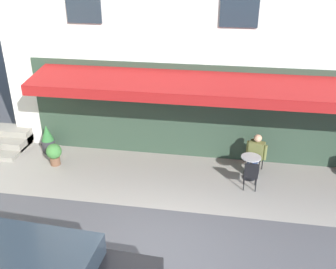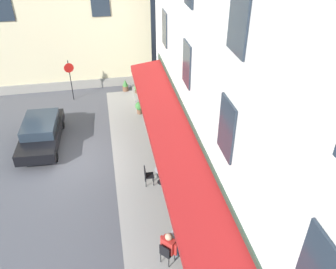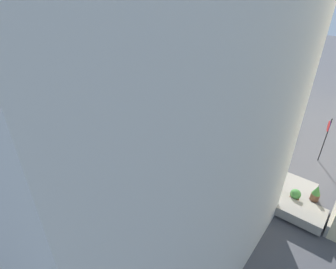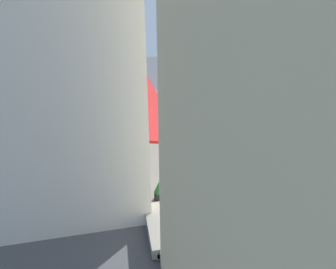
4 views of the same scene
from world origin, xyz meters
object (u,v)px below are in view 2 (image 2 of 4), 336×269
Objects in this scene: cafe_table_near_entrance at (162,174)px; potted_plant_entrance_right at (125,85)px; seated_patron_in_red at (170,245)px; no_parking_sign at (70,73)px; cafe_chair_black_facing_street at (176,174)px; cafe_table_streetside at (177,241)px; parked_car_black at (41,132)px; cafe_chair_black_near_door at (189,230)px; cafe_chair_black_corner_left at (147,174)px; potted_plant_by_steps at (152,100)px; potted_plant_under_sign at (140,107)px; cafe_chair_black_under_awning at (166,252)px; potted_plant_mid_terrace at (138,89)px; seated_companion_in_olive at (171,171)px.

potted_plant_entrance_right reaches higher than cafe_table_near_entrance.
no_parking_sign is at bearing 15.98° from seated_patron_in_red.
cafe_chair_black_facing_street is 3.54m from cafe_table_streetside.
potted_plant_entrance_right is (9.64, 1.34, -0.15)m from cafe_chair_black_facing_street.
cafe_chair_black_near_door is at bearing -141.79° from parked_car_black.
cafe_chair_black_near_door is at bearing -52.27° from seated_patron_in_red.
potted_plant_entrance_right is (9.40, 0.12, -0.15)m from cafe_chair_black_corner_left.
seated_patron_in_red reaches higher than potted_plant_by_steps.
cafe_chair_black_corner_left is 4.00m from seated_patron_in_red.
potted_plant_under_sign is 1.05m from potted_plant_by_steps.
cafe_chair_black_under_awning is 13.41m from no_parking_sign.
cafe_chair_black_corner_left is (0.01, 0.63, 0.06)m from cafe_table_near_entrance.
cafe_table_near_entrance is 6.82m from parked_car_black.
parked_car_black is at bearing 112.47° from potted_plant_under_sign.
potted_plant_mid_terrace is (8.71, 0.00, -0.12)m from cafe_table_near_entrance.
parked_car_black reaches higher than seated_patron_in_red.
potted_plant_entrance_right is 0.19× the size of parked_car_black.
cafe_chair_black_corner_left is at bearing 0.76° from cafe_chair_black_under_awning.
seated_companion_in_olive reaches higher than potted_plant_entrance_right.
parked_car_black is (8.08, 5.03, 0.01)m from seated_patron_in_red.
cafe_chair_black_near_door is 0.35× the size of no_parking_sign.
cafe_chair_black_near_door is (-3.34, -0.41, 0.06)m from cafe_table_near_entrance.
cafe_chair_black_facing_street is 0.21× the size of parked_car_black.
cafe_chair_black_under_awning is 4.10m from seated_companion_in_olive.
cafe_chair_black_facing_street is at bearing -173.10° from potted_plant_under_sign.
cafe_table_streetside reaches higher than potted_plant_mid_terrace.
potted_plant_by_steps is (6.88, -1.28, -0.06)m from cafe_chair_black_corner_left.
potted_plant_mid_terrace is at bearing -49.75° from parked_car_black.
seated_companion_in_olive is 1.59× the size of potted_plant_entrance_right.
cafe_chair_black_corner_left is 9.40m from potted_plant_entrance_right.
no_parking_sign is 5.24m from potted_plant_by_steps.
no_parking_sign is at bearing 26.58° from seated_companion_in_olive.
cafe_chair_black_near_door is at bearing -178.06° from potted_plant_mid_terrace.
cafe_table_streetside is 10.62m from potted_plant_by_steps.
potted_plant_under_sign is 0.17× the size of parked_car_black.
cafe_table_near_entrance is 0.29× the size of no_parking_sign.
cafe_chair_black_under_awning is (-3.90, 1.17, 0.00)m from cafe_chair_black_facing_street.
seated_patron_in_red is at bearing 164.95° from cafe_chair_black_facing_street.
potted_plant_under_sign is at bearing 126.46° from potted_plant_by_steps.
no_parking_sign reaches higher than cafe_table_near_entrance.
potted_plant_entrance_right is at bearing 2.77° from cafe_table_streetside.
seated_patron_in_red is (-0.64, 0.83, 0.16)m from cafe_chair_black_near_door.
seated_companion_in_olive is 1.81× the size of potted_plant_mid_terrace.
cafe_table_streetside is (-3.47, 0.71, -0.06)m from cafe_chair_black_facing_street.
seated_companion_in_olive is 7.22m from parked_car_black.
cafe_chair_black_corner_left reaches higher than potted_plant_under_sign.
cafe_chair_black_corner_left is 1.04m from seated_companion_in_olive.
seated_companion_in_olive is 10.02m from no_parking_sign.
potted_plant_mid_terrace is at bearing -90.67° from no_parking_sign.
seated_patron_in_red is (-3.98, 0.42, 0.21)m from cafe_table_near_entrance.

